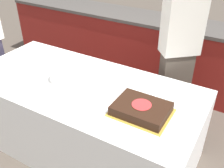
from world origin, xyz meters
TOP-DOWN VIEW (x-y plane):
  - ground_plane at (0.00, 0.00)m, footprint 14.00×14.00m
  - back_counter at (0.00, 1.57)m, footprint 4.40×0.58m
  - dining_table at (0.00, 0.00)m, footprint 2.12×0.99m
  - cake at (0.62, -0.10)m, footprint 0.44×0.34m
  - plate_stack at (-0.18, -0.03)m, footprint 0.23×0.23m
  - side_plate_near_cake at (0.54, 0.21)m, footprint 0.22×0.22m
  - person_cutting_cake at (0.62, 0.71)m, footprint 0.39×0.38m

SIDE VIEW (x-z plane):
  - ground_plane at x=0.00m, z-range 0.00..0.00m
  - dining_table at x=0.00m, z-range 0.00..0.76m
  - back_counter at x=0.00m, z-range 0.00..0.92m
  - side_plate_near_cake at x=0.54m, z-range 0.76..0.77m
  - cake at x=0.62m, z-range 0.76..0.84m
  - plate_stack at x=-0.18m, z-range 0.76..0.85m
  - person_cutting_cake at x=0.62m, z-range 0.04..1.75m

